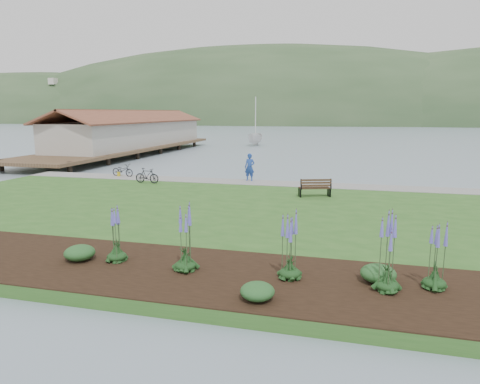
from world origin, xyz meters
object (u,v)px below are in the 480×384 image
object	(u,v)px
park_bench	(315,187)
person	(250,165)
sailboat	(255,146)
bicycle_a	(123,170)

from	to	relation	value
park_bench	person	distance (m)	6.72
park_bench	person	xyz separation A→B (m)	(-4.89, 4.57, 0.59)
park_bench	sailboat	xyz separation A→B (m)	(-12.57, 41.04, -0.94)
park_bench	person	size ratio (longest dim) A/B	0.83
bicycle_a	park_bench	bearing A→B (deg)	-98.71
park_bench	bicycle_a	world-z (taller)	park_bench
person	sailboat	distance (m)	37.31
bicycle_a	sailboat	world-z (taller)	sailboat
park_bench	bicycle_a	bearing A→B (deg)	145.00
person	sailboat	size ratio (longest dim) A/B	0.10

